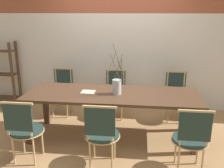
{
  "coord_description": "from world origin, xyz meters",
  "views": [
    {
      "loc": [
        0.43,
        -3.66,
        1.99
      ],
      "look_at": [
        0.0,
        0.0,
        0.9
      ],
      "focal_mm": 40.0,
      "sensor_mm": 36.0,
      "label": 1
    }
  ],
  "objects": [
    {
      "name": "vase_centerpiece",
      "position": [
        0.08,
        -0.03,
        0.87
      ],
      "size": [
        0.31,
        0.31,
        0.79
      ],
      "color": "#B2BCC1",
      "rests_on": "dining_table"
    },
    {
      "name": "chair_near_left",
      "position": [
        -0.03,
        -0.82,
        0.49
      ],
      "size": [
        0.46,
        0.46,
        0.91
      ],
      "color": "#233833",
      "rests_on": "ground_plane"
    },
    {
      "name": "chair_far_leftend",
      "position": [
        -1.08,
        0.82,
        0.49
      ],
      "size": [
        0.46,
        0.46,
        0.91
      ],
      "rotation": [
        0.0,
        0.0,
        3.14
      ],
      "color": "#233833",
      "rests_on": "ground_plane"
    },
    {
      "name": "chair_near_leftend",
      "position": [
        -1.07,
        -0.82,
        0.49
      ],
      "size": [
        0.46,
        0.46,
        0.91
      ],
      "color": "#233833",
      "rests_on": "ground_plane"
    },
    {
      "name": "chair_far_left",
      "position": [
        -0.04,
        0.82,
        0.49
      ],
      "size": [
        0.46,
        0.46,
        0.91
      ],
      "rotation": [
        0.0,
        0.0,
        3.14
      ],
      "color": "#233833",
      "rests_on": "ground_plane"
    },
    {
      "name": "dining_table",
      "position": [
        0.0,
        0.0,
        0.66
      ],
      "size": [
        2.69,
        0.94,
        0.75
      ],
      "color": "#4C3321",
      "rests_on": "ground_plane"
    },
    {
      "name": "chair_far_center",
      "position": [
        1.1,
        0.82,
        0.49
      ],
      "size": [
        0.46,
        0.46,
        0.91
      ],
      "rotation": [
        0.0,
        0.0,
        3.14
      ],
      "color": "#233833",
      "rests_on": "ground_plane"
    },
    {
      "name": "book_stack",
      "position": [
        -0.38,
        -0.01,
        0.75
      ],
      "size": [
        0.21,
        0.2,
        0.01
      ],
      "color": "beige",
      "rests_on": "dining_table"
    },
    {
      "name": "ground_plane",
      "position": [
        0.0,
        0.0,
        0.0
      ],
      "size": [
        16.0,
        16.0,
        0.0
      ],
      "primitive_type": "plane",
      "color": "#A87F51"
    },
    {
      "name": "chair_near_center",
      "position": [
        1.08,
        -0.82,
        0.49
      ],
      "size": [
        0.46,
        0.46,
        0.91
      ],
      "color": "#233833",
      "rests_on": "ground_plane"
    },
    {
      "name": "wall_rear",
      "position": [
        0.0,
        1.37,
        1.6
      ],
      "size": [
        12.0,
        0.06,
        3.2
      ],
      "color": "silver",
      "rests_on": "ground_plane"
    }
  ]
}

